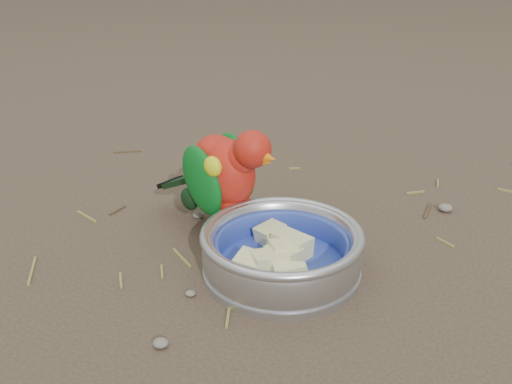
% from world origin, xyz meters
% --- Properties ---
extents(ground, '(60.00, 60.00, 0.00)m').
position_xyz_m(ground, '(0.00, 0.00, 0.00)').
color(ground, '#46372B').
extents(food_bowl, '(0.20, 0.20, 0.02)m').
position_xyz_m(food_bowl, '(-0.01, -0.04, 0.01)').
color(food_bowl, '#B2B2BA').
rests_on(food_bowl, ground).
extents(bowl_wall, '(0.20, 0.20, 0.04)m').
position_xyz_m(bowl_wall, '(-0.01, -0.04, 0.04)').
color(bowl_wall, '#B2B2BA').
rests_on(bowl_wall, food_bowl).
extents(fruit_wedges, '(0.12, 0.12, 0.03)m').
position_xyz_m(fruit_wedges, '(-0.01, -0.04, 0.03)').
color(fruit_wedges, beige).
rests_on(fruit_wedges, food_bowl).
extents(lory_parrot, '(0.22, 0.17, 0.16)m').
position_xyz_m(lory_parrot, '(-0.11, 0.05, 0.08)').
color(lory_parrot, '#B11D11').
rests_on(lory_parrot, ground).
extents(ground_debris, '(0.90, 0.80, 0.01)m').
position_xyz_m(ground_debris, '(-0.02, 0.05, 0.00)').
color(ground_debris, olive).
rests_on(ground_debris, ground).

